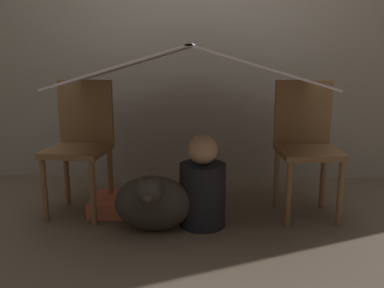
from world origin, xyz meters
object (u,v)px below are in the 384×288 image
object	(u,v)px
chair_right	(306,142)
person_front	(203,188)
dog	(153,202)
chair_left	(81,141)

from	to	relation	value
chair_right	person_front	world-z (taller)	chair_right
person_front	dog	xyz separation A→B (m)	(-0.29, -0.10, -0.06)
person_front	dog	size ratio (longest dim) A/B	1.24
chair_left	dog	xyz separation A→B (m)	(0.51, -0.33, -0.30)
chair_right	person_front	xyz separation A→B (m)	(-0.67, -0.23, -0.24)
chair_left	chair_right	bearing A→B (deg)	7.27
chair_right	chair_left	bearing A→B (deg)	176.22
dog	chair_left	bearing A→B (deg)	146.60
chair_left	person_front	world-z (taller)	chair_left
person_front	chair_right	bearing A→B (deg)	19.03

